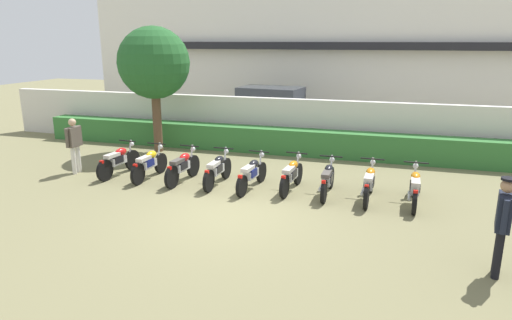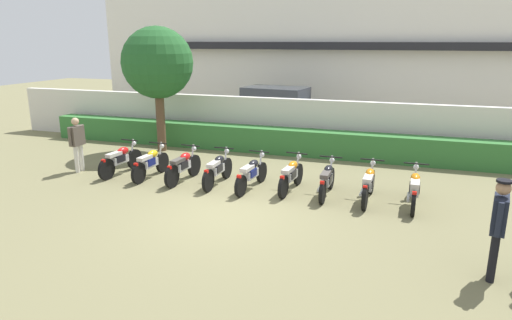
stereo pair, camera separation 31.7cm
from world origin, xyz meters
name	(u,v)px [view 1 (the left image)]	position (x,y,z in m)	size (l,w,h in m)	color
ground	(228,213)	(0.00, 0.00, 0.00)	(60.00, 60.00, 0.00)	olive
building	(330,48)	(0.00, 16.34, 3.44)	(25.12, 6.50, 6.87)	white
compound_wall	(291,124)	(0.00, 6.57, 0.93)	(23.87, 0.30, 1.86)	silver
hedge_row	(286,141)	(0.00, 5.87, 0.45)	(19.09, 0.70, 0.90)	#337033
parked_car	(274,109)	(-1.52, 9.97, 0.94)	(4.70, 2.55, 1.89)	#9EA3A8
tree_near_inspector	(154,64)	(-4.50, 4.92, 3.10)	(2.48, 2.48, 4.37)	brown
motorcycle_in_row_0	(119,160)	(-4.15, 1.89, 0.45)	(0.60, 1.87, 0.97)	black
motorcycle_in_row_1	(149,164)	(-3.11, 1.86, 0.45)	(0.60, 1.84, 0.96)	black
motorcycle_in_row_2	(183,167)	(-2.04, 1.83, 0.46)	(0.60, 1.84, 0.98)	black
motorcycle_in_row_3	(218,169)	(-1.00, 1.88, 0.45)	(0.60, 1.87, 0.96)	black
motorcycle_in_row_4	(252,173)	(0.00, 1.82, 0.44)	(0.60, 1.92, 0.94)	black
motorcycle_in_row_5	(292,175)	(1.06, 1.97, 0.45)	(0.60, 1.82, 0.96)	black
motorcycle_in_row_6	(328,179)	(2.02, 1.91, 0.44)	(0.60, 1.80, 0.95)	black
motorcycle_in_row_7	(369,183)	(3.07, 1.84, 0.45)	(0.60, 1.92, 0.97)	black
motorcycle_in_row_8	(415,187)	(4.14, 1.84, 0.44)	(0.60, 1.93, 0.95)	black
inspector_person	(74,141)	(-5.52, 1.73, 0.98)	(0.22, 0.67, 1.66)	silver
officer_0	(503,219)	(5.36, -1.36, 1.04)	(0.31, 0.68, 1.75)	black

